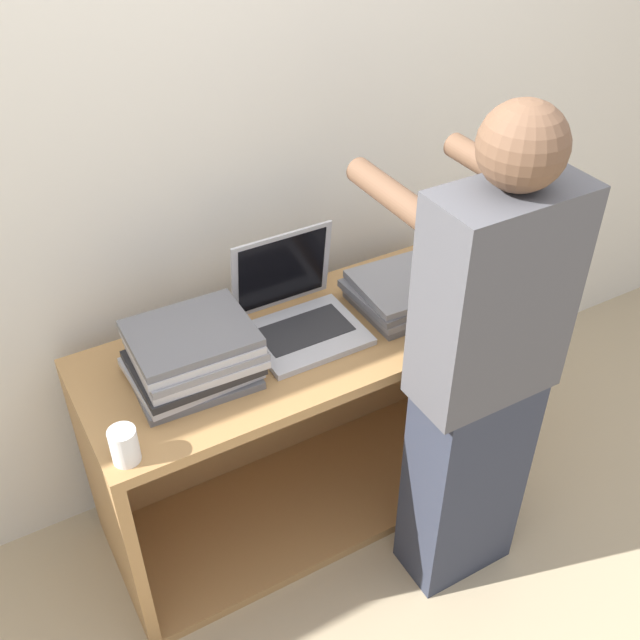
# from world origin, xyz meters

# --- Properties ---
(ground_plane) EXTENTS (12.00, 12.00, 0.00)m
(ground_plane) POSITION_xyz_m (0.00, 0.00, 0.00)
(ground_plane) COLOR tan
(wall_back) EXTENTS (8.00, 0.05, 2.40)m
(wall_back) POSITION_xyz_m (0.00, 0.65, 1.20)
(wall_back) COLOR silver
(wall_back) RESTS_ON ground_plane
(cart) EXTENTS (1.39, 0.54, 0.76)m
(cart) POSITION_xyz_m (0.00, 0.35, 0.38)
(cart) COLOR #A87A47
(cart) RESTS_ON ground_plane
(laptop_open) EXTENTS (0.33, 0.31, 0.29)m
(laptop_open) POSITION_xyz_m (0.00, 0.32, 0.82)
(laptop_open) COLOR #B7B7BC
(laptop_open) RESTS_ON cart
(laptop_stack_left) EXTENTS (0.36, 0.29, 0.16)m
(laptop_stack_left) POSITION_xyz_m (-0.36, 0.27, 0.84)
(laptop_stack_left) COLOR slate
(laptop_stack_left) RESTS_ON cart
(laptop_stack_right) EXTENTS (0.36, 0.29, 0.09)m
(laptop_stack_right) POSITION_xyz_m (0.37, 0.27, 0.81)
(laptop_stack_right) COLOR slate
(laptop_stack_right) RESTS_ON cart
(person) EXTENTS (0.40, 0.52, 1.59)m
(person) POSITION_xyz_m (0.31, -0.16, 0.80)
(person) COLOR #2D3342
(person) RESTS_ON ground_plane
(mug) EXTENTS (0.07, 0.07, 0.10)m
(mug) POSITION_xyz_m (-0.63, 0.07, 0.81)
(mug) COLOR white
(mug) RESTS_ON cart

